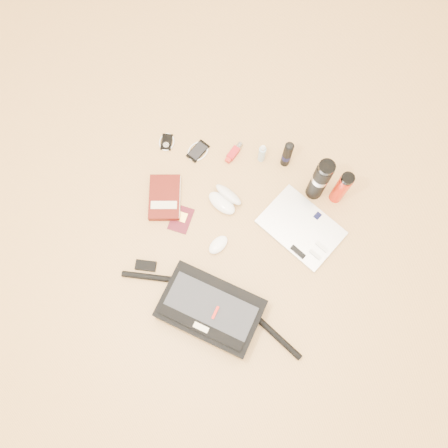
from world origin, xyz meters
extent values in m
plane|color=tan|center=(0.00, 0.00, 0.00)|extent=(4.00, 4.00, 0.00)
cube|color=black|center=(0.03, -0.28, 0.05)|extent=(0.43, 0.29, 0.10)
cube|color=#282A2F|center=(0.03, -0.29, 0.11)|extent=(0.38, 0.22, 0.01)
cube|color=black|center=(0.02, -0.36, 0.11)|extent=(0.37, 0.07, 0.01)
cube|color=beige|center=(0.02, -0.36, 0.11)|extent=(0.07, 0.03, 0.01)
cube|color=#B90F02|center=(0.06, -0.29, 0.11)|extent=(0.02, 0.06, 0.02)
cylinder|color=black|center=(-0.27, -0.23, 0.01)|extent=(0.25, 0.08, 0.03)
cylinder|color=black|center=(0.33, -0.29, 0.01)|extent=(0.24, 0.13, 0.03)
cube|color=black|center=(-0.31, -0.19, 0.01)|extent=(0.10, 0.06, 0.02)
cube|color=silver|center=(0.29, 0.21, 0.01)|extent=(0.42, 0.36, 0.02)
cube|color=black|center=(0.34, 0.28, 0.02)|extent=(0.04, 0.04, 0.00)
cube|color=white|center=(0.40, 0.15, 0.03)|extent=(0.07, 0.04, 0.01)
cube|color=silver|center=(0.38, 0.10, 0.03)|extent=(0.06, 0.04, 0.01)
cube|color=black|center=(0.31, 0.09, 0.03)|extent=(0.08, 0.05, 0.01)
cube|color=#4A0F0A|center=(-0.35, 0.13, 0.02)|extent=(0.20, 0.25, 0.04)
cube|color=beige|center=(-0.28, 0.16, 0.02)|extent=(0.07, 0.19, 0.03)
cube|color=beige|center=(-0.33, 0.09, 0.04)|extent=(0.12, 0.08, 0.00)
cube|color=#460D17|center=(-0.24, 0.07, 0.00)|extent=(0.09, 0.13, 0.01)
cube|color=#E8B54E|center=(-0.24, 0.08, 0.01)|extent=(0.05, 0.05, 0.00)
ellipsoid|color=white|center=(-0.04, 0.00, 0.02)|extent=(0.10, 0.12, 0.03)
ellipsoid|color=white|center=(-0.09, 0.20, 0.02)|extent=(0.16, 0.12, 0.04)
ellipsoid|color=silver|center=(-0.07, 0.24, 0.04)|extent=(0.16, 0.13, 0.08)
ellipsoid|color=black|center=(-0.11, 0.21, 0.03)|extent=(0.04, 0.04, 0.01)
ellipsoid|color=black|center=(-0.06, 0.18, 0.03)|extent=(0.04, 0.04, 0.01)
cylinder|color=black|center=(-0.09, 0.20, 0.03)|extent=(0.02, 0.01, 0.00)
cube|color=black|center=(-0.45, 0.41, 0.00)|extent=(0.07, 0.10, 0.01)
cylinder|color=#B5B5B8|center=(-0.44, 0.39, 0.01)|extent=(0.04, 0.04, 0.00)
torus|color=silver|center=(-0.45, 0.41, 0.01)|extent=(0.09, 0.09, 0.01)
cube|color=black|center=(-0.29, 0.41, 0.00)|extent=(0.09, 0.13, 0.01)
cube|color=black|center=(-0.29, 0.41, 0.01)|extent=(0.08, 0.10, 0.00)
torus|color=white|center=(-0.29, 0.41, 0.01)|extent=(0.11, 0.11, 0.01)
cube|color=maroon|center=(-0.12, 0.45, 0.02)|extent=(0.05, 0.07, 0.03)
cube|color=#AF231C|center=(-0.13, 0.41, 0.02)|extent=(0.03, 0.03, 0.02)
cylinder|color=#939396|center=(-0.11, 0.50, 0.02)|extent=(0.03, 0.04, 0.02)
cylinder|color=#9CC0D6|center=(0.01, 0.48, 0.05)|extent=(0.04, 0.04, 0.10)
cylinder|color=silver|center=(0.01, 0.48, 0.11)|extent=(0.03, 0.03, 0.02)
cylinder|color=silver|center=(0.01, 0.48, 0.12)|extent=(0.02, 0.02, 0.01)
cylinder|color=black|center=(0.12, 0.50, 0.09)|extent=(0.04, 0.04, 0.17)
cylinder|color=black|center=(0.12, 0.50, 0.07)|extent=(0.04, 0.04, 0.03)
ellipsoid|color=black|center=(0.12, 0.50, 0.17)|extent=(0.04, 0.04, 0.02)
cylinder|color=black|center=(0.29, 0.40, 0.13)|extent=(0.09, 0.09, 0.26)
cylinder|color=#9F9FA1|center=(0.29, 0.40, 0.17)|extent=(0.09, 0.09, 0.03)
cylinder|color=black|center=(0.29, 0.40, 0.28)|extent=(0.08, 0.08, 0.03)
cylinder|color=red|center=(0.40, 0.41, 0.10)|extent=(0.08, 0.08, 0.21)
cylinder|color=black|center=(0.40, 0.41, 0.22)|extent=(0.07, 0.07, 0.02)
camera|label=1|loc=(0.15, -0.44, 1.91)|focal=35.00mm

